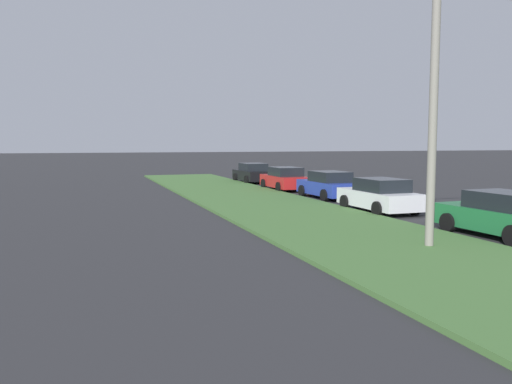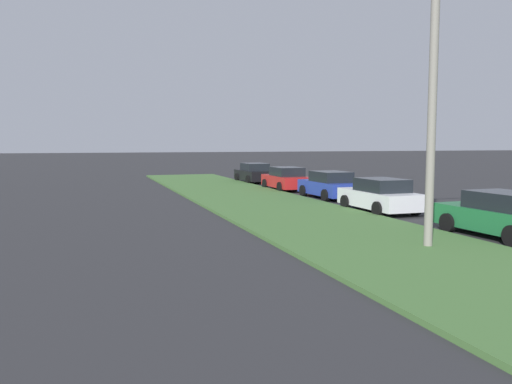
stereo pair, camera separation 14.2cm
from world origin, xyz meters
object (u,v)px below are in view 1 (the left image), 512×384
Objects in this scene: parked_car_green at (502,215)px; parked_car_white at (379,196)px; parked_car_red at (285,179)px; parked_car_black at (252,173)px; parked_car_blue at (328,185)px; streetlight at (445,93)px.

parked_car_white is (6.51, 0.43, 0.00)m from parked_car_green.
parked_car_black is at bearing -0.19° from parked_car_red.
parked_car_red is at bearing 3.71° from parked_car_blue.
parked_car_green is 12.16m from parked_car_blue.
parked_car_red is (17.41, 0.49, 0.00)m from parked_car_green.
parked_car_blue is at bearing -4.38° from parked_car_white.
parked_car_white is 1.00× the size of parked_car_blue.
streetlight is at bearing 159.84° from parked_car_white.
parked_car_blue is 1.01× the size of parked_car_red.
parked_car_white is 5.67m from parked_car_blue.
parked_car_green and parked_car_white have the same top height.
parked_car_green is 1.01× the size of parked_car_blue.
parked_car_blue is (12.16, 0.05, 0.00)m from parked_car_green.
parked_car_red is 6.47m from parked_car_black.
parked_car_red is 18.85m from streetlight.
parked_car_white is 1.00× the size of parked_car_black.
parked_car_red is at bearing -8.01° from streetlight.
streetlight reaches higher than parked_car_black.
parked_car_black is (17.38, 0.07, 0.00)m from parked_car_white.
streetlight reaches higher than parked_car_blue.
parked_car_blue is at bearing -13.00° from streetlight.
parked_car_white is 10.91m from parked_car_red.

